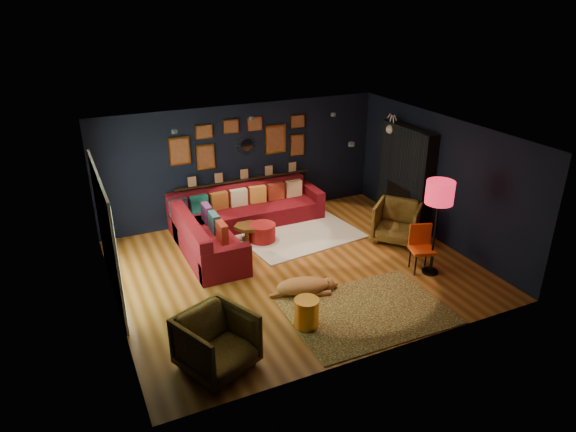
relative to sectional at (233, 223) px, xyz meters
name	(u,v)px	position (x,y,z in m)	size (l,w,h in m)	color
floor	(296,268)	(0.61, -1.81, -0.32)	(6.50, 6.50, 0.00)	#9A5E27
room_walls	(296,190)	(0.61, -1.81, 1.27)	(6.50, 6.50, 6.50)	black
sectional	(233,223)	(0.00, 0.00, 0.00)	(3.41, 2.69, 0.86)	maroon
ledge	(244,179)	(0.61, 0.87, 0.60)	(3.20, 0.12, 0.04)	black
gallery_wall	(242,141)	(0.60, 0.91, 1.48)	(3.15, 0.04, 1.02)	gold
sunburst_mirror	(247,145)	(0.71, 0.91, 1.38)	(0.47, 0.16, 0.47)	silver
fireplace	(405,180)	(3.71, -0.91, 0.70)	(0.31, 1.60, 2.20)	black
deer_head	(397,128)	(3.75, -0.41, 1.73)	(0.50, 0.28, 0.45)	white
sliding_door	(107,235)	(-2.60, -1.21, 0.78)	(0.06, 2.80, 2.20)	white
ceiling_spots	(277,126)	(0.61, -1.01, 2.24)	(3.30, 2.50, 0.06)	black
shag_rug	(299,234)	(1.31, -0.54, -0.31)	(2.43, 1.77, 0.03)	silver
leopard_rug	(368,311)	(1.06, -3.61, -0.32)	(2.56, 1.83, 0.01)	tan
coffee_table	(251,228)	(0.25, -0.41, -0.01)	(0.85, 0.75, 0.35)	#593612
pouf	(262,232)	(0.48, -0.49, -0.11)	(0.55, 0.55, 0.36)	#A61B1E
armchair_left	(217,340)	(-1.58, -3.86, 0.14)	(0.91, 0.85, 0.93)	#B18934
armchair_right	(397,220)	(3.06, -1.61, 0.13)	(0.88, 0.83, 0.91)	#B18934
gold_stool	(307,313)	(-0.03, -3.53, -0.08)	(0.39, 0.39, 0.49)	gold
orange_chair	(421,244)	(2.72, -2.80, 0.20)	(0.53, 0.53, 0.88)	black
floor_lamp	(439,196)	(2.82, -3.01, 1.21)	(0.50, 0.50, 1.81)	black
dog	(303,283)	(0.34, -2.66, -0.11)	(1.26, 0.62, 0.40)	#C17C46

